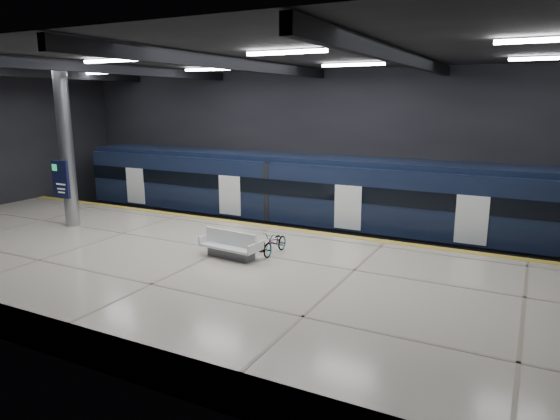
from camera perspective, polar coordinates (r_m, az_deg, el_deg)
The scene contains 10 objects.
ground at distance 19.74m, azimuth -4.60°, elevation -6.80°, with size 30.00×30.00×0.00m, color black.
room_shell at distance 18.66m, azimuth -4.91°, elevation 10.02°, with size 30.10×16.10×8.05m.
platform at distance 17.61m, azimuth -8.95°, elevation -7.44°, with size 30.00×11.00×1.10m, color #C0B4A2.
safety_strip at distance 21.70m, azimuth -0.82°, elevation -1.92°, with size 30.00×0.40×0.01m, color gold.
rails at distance 24.34m, azimuth 2.23°, elevation -2.83°, with size 30.00×1.52×0.16m.
train at distance 23.23m, azimuth 6.14°, elevation 1.38°, with size 29.40×2.84×3.79m.
bench at distance 17.54m, azimuth -5.63°, elevation -4.36°, with size 2.28×1.12×0.97m.
bicycle at distance 17.87m, azimuth -0.54°, elevation -3.74°, with size 0.55×1.58×0.83m, color #99999E.
pannier_bag at distance 18.21m, azimuth -2.22°, elevation -4.22°, with size 0.30×0.18×0.35m, color black.
info_column at distance 23.30m, azimuth -23.29°, elevation 6.44°, with size 0.90×0.78×6.90m.
Camera 1 is at (9.91, -15.79, 6.51)m, focal length 32.00 mm.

